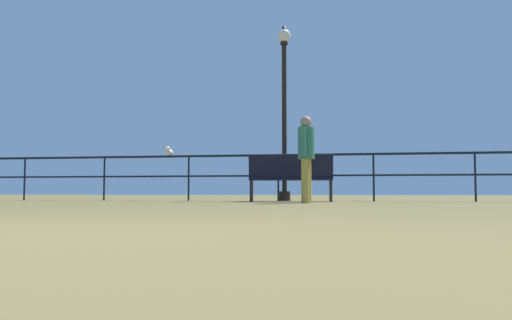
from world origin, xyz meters
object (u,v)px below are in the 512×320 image
(lamppost_center, at_px, (284,99))
(bench_near_left, at_px, (291,175))
(seagull_on_rail, at_px, (169,151))
(person_by_bench, at_px, (306,153))

(lamppost_center, bearing_deg, bench_near_left, -76.27)
(bench_near_left, relative_size, seagull_on_rail, 4.09)
(lamppost_center, bearing_deg, seagull_on_rail, -175.52)
(bench_near_left, bearing_deg, lamppost_center, 103.73)
(bench_near_left, height_order, person_by_bench, person_by_bench)
(seagull_on_rail, bearing_deg, person_by_bench, -30.73)
(lamppost_center, relative_size, person_by_bench, 2.55)
(lamppost_center, height_order, seagull_on_rail, lamppost_center)
(lamppost_center, xyz_separation_m, person_by_bench, (0.65, -2.22, -1.43))
(bench_near_left, distance_m, person_by_bench, 1.34)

